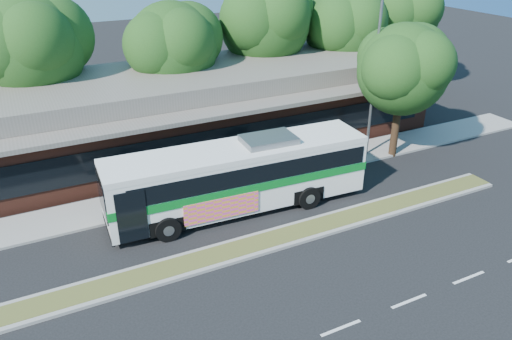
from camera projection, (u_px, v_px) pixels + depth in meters
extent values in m
plane|color=black|center=(271.00, 251.00, 20.87)|extent=(120.00, 120.00, 0.00)
cube|color=#565D27|center=(264.00, 242.00, 21.32)|extent=(26.00, 1.10, 0.15)
cube|color=gray|center=(213.00, 186.00, 25.98)|extent=(44.00, 2.60, 0.12)
cube|color=#55261A|center=(171.00, 119.00, 30.60)|extent=(32.00, 10.00, 3.20)
cube|color=#6B645A|center=(169.00, 91.00, 29.84)|extent=(33.20, 11.20, 0.24)
cube|color=#6B645A|center=(168.00, 81.00, 29.56)|extent=(30.00, 8.00, 1.00)
cube|color=black|center=(201.00, 146.00, 26.52)|extent=(30.00, 0.06, 1.60)
cylinder|color=slate|center=(374.00, 81.00, 27.57)|extent=(0.16, 0.16, 9.00)
cylinder|color=black|center=(43.00, 113.00, 29.97)|extent=(0.44, 0.44, 4.20)
sphere|color=#1C3E14|center=(30.00, 48.00, 28.25)|extent=(6.00, 6.00, 6.00)
sphere|color=#1C3E14|center=(53.00, 36.00, 28.94)|extent=(4.68, 4.68, 4.68)
cylinder|color=black|center=(176.00, 102.00, 32.48)|extent=(0.44, 0.44, 3.78)
sphere|color=#1C3E14|center=(172.00, 47.00, 30.91)|extent=(5.60, 5.60, 5.60)
sphere|color=#1C3E14|center=(189.00, 37.00, 31.55)|extent=(4.37, 4.37, 4.37)
cylinder|color=black|center=(264.00, 80.00, 35.96)|extent=(0.44, 0.44, 4.41)
sphere|color=#1C3E14|center=(265.00, 23.00, 34.17)|extent=(6.20, 6.20, 6.20)
sphere|color=#1C3E14|center=(279.00, 13.00, 34.89)|extent=(4.84, 4.84, 4.84)
cylinder|color=black|center=(341.00, 77.00, 37.70)|extent=(0.44, 0.44, 3.86)
sphere|color=#1C3E14|center=(345.00, 28.00, 36.08)|extent=(5.80, 5.80, 5.80)
sphere|color=#1C3E14|center=(356.00, 19.00, 36.75)|extent=(4.52, 4.52, 4.52)
cylinder|color=black|center=(394.00, 64.00, 40.86)|extent=(0.44, 0.44, 4.12)
sphere|color=#1C3E14|center=(400.00, 15.00, 39.16)|extent=(6.00, 6.00, 6.00)
sphere|color=#1C3E14|center=(410.00, 7.00, 39.85)|extent=(4.68, 4.68, 4.68)
cube|color=white|center=(238.00, 176.00, 23.24)|extent=(12.43, 3.27, 2.83)
cube|color=black|center=(244.00, 164.00, 23.10)|extent=(11.45, 3.27, 0.85)
cube|color=white|center=(238.00, 150.00, 22.67)|extent=(12.45, 3.29, 0.27)
cube|color=#046F20|center=(238.00, 177.00, 23.28)|extent=(12.49, 3.33, 0.39)
cube|color=black|center=(102.00, 195.00, 20.87)|extent=(0.18, 2.30, 1.75)
cube|color=black|center=(352.00, 142.00, 25.16)|extent=(0.18, 2.14, 1.13)
cube|color=#EA45A0|center=(222.00, 208.00, 21.98)|extent=(3.48, 0.24, 1.03)
cube|color=slate|center=(269.00, 140.00, 23.11)|extent=(2.54, 1.77, 0.31)
cylinder|color=black|center=(168.00, 229.00, 21.35)|extent=(1.15, 0.43, 1.13)
cylinder|color=black|center=(154.00, 202.00, 23.46)|extent=(1.15, 0.43, 1.13)
cylinder|color=black|center=(309.00, 197.00, 23.82)|extent=(1.15, 0.43, 1.13)
cylinder|color=black|center=(284.00, 175.00, 25.93)|extent=(1.15, 0.43, 1.13)
cylinder|color=black|center=(396.00, 127.00, 28.74)|extent=(0.44, 0.44, 3.65)
sphere|color=#1C3E14|center=(403.00, 70.00, 27.27)|extent=(5.04, 5.04, 5.04)
sphere|color=#1C3E14|center=(415.00, 59.00, 27.85)|extent=(3.93, 3.93, 3.93)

